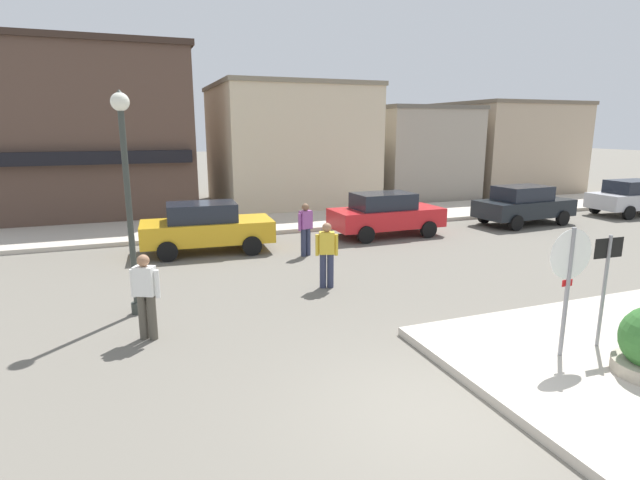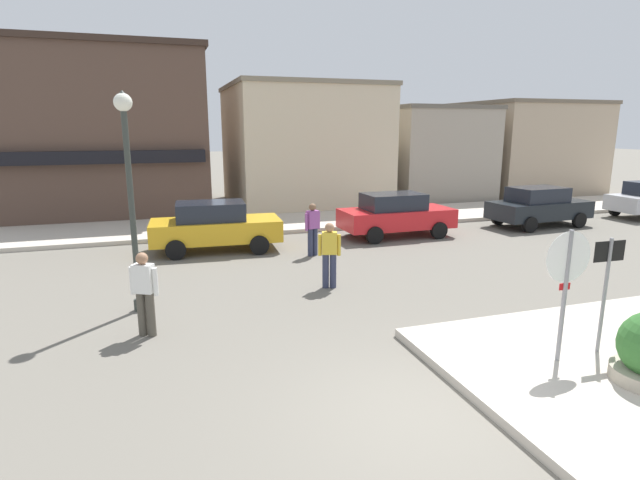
{
  "view_description": "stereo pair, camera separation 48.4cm",
  "coord_description": "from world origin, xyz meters",
  "px_view_note": "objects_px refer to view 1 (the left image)",
  "views": [
    {
      "loc": [
        -3.7,
        -5.13,
        3.82
      ],
      "look_at": [
        -0.05,
        4.5,
        1.5
      ],
      "focal_mm": 28.0,
      "sensor_mm": 36.0,
      "label": 1
    },
    {
      "loc": [
        -3.24,
        -5.29,
        3.82
      ],
      "look_at": [
        -0.05,
        4.5,
        1.5
      ],
      "focal_mm": 28.0,
      "sensor_mm": 36.0,
      "label": 2
    }
  ],
  "objects_px": {
    "parked_car_second": "(386,214)",
    "parked_car_third": "(524,205)",
    "one_way_sign": "(605,280)",
    "parked_car_fourth": "(633,197)",
    "parked_car_nearest": "(206,227)",
    "lamp_post": "(126,172)",
    "stop_sign": "(568,276)",
    "pedestrian_kerb_side": "(306,228)",
    "pedestrian_crossing_near": "(327,253)",
    "pedestrian_crossing_far": "(146,294)"
  },
  "relations": [
    {
      "from": "parked_car_third",
      "to": "stop_sign",
      "type": "bearing_deg",
      "value": -129.81
    },
    {
      "from": "stop_sign",
      "to": "parked_car_nearest",
      "type": "relative_size",
      "value": 0.56
    },
    {
      "from": "parked_car_second",
      "to": "pedestrian_kerb_side",
      "type": "distance_m",
      "value": 4.01
    },
    {
      "from": "pedestrian_kerb_side",
      "to": "pedestrian_crossing_near",
      "type": "bearing_deg",
      "value": -99.89
    },
    {
      "from": "lamp_post",
      "to": "parked_car_nearest",
      "type": "bearing_deg",
      "value": 66.11
    },
    {
      "from": "parked_car_fourth",
      "to": "pedestrian_crossing_far",
      "type": "distance_m",
      "value": 21.82
    },
    {
      "from": "pedestrian_crossing_near",
      "to": "pedestrian_crossing_far",
      "type": "relative_size",
      "value": 1.0
    },
    {
      "from": "parked_car_nearest",
      "to": "parked_car_second",
      "type": "xyz_separation_m",
      "value": [
        6.38,
        0.16,
        0.0
      ]
    },
    {
      "from": "lamp_post",
      "to": "pedestrian_crossing_far",
      "type": "height_order",
      "value": "lamp_post"
    },
    {
      "from": "pedestrian_kerb_side",
      "to": "one_way_sign",
      "type": "bearing_deg",
      "value": -73.19
    },
    {
      "from": "stop_sign",
      "to": "pedestrian_crossing_near",
      "type": "relative_size",
      "value": 1.43
    },
    {
      "from": "lamp_post",
      "to": "parked_car_fourth",
      "type": "height_order",
      "value": "lamp_post"
    },
    {
      "from": "parked_car_third",
      "to": "pedestrian_kerb_side",
      "type": "bearing_deg",
      "value": -170.37
    },
    {
      "from": "lamp_post",
      "to": "pedestrian_crossing_far",
      "type": "xyz_separation_m",
      "value": [
        0.17,
        -1.46,
        -2.09
      ]
    },
    {
      "from": "parked_car_nearest",
      "to": "parked_car_third",
      "type": "xyz_separation_m",
      "value": [
        12.61,
        0.13,
        0.0
      ]
    },
    {
      "from": "lamp_post",
      "to": "pedestrian_kerb_side",
      "type": "xyz_separation_m",
      "value": [
        4.92,
        3.34,
        -2.09
      ]
    },
    {
      "from": "stop_sign",
      "to": "parked_car_second",
      "type": "bearing_deg",
      "value": 78.39
    },
    {
      "from": "one_way_sign",
      "to": "lamp_post",
      "type": "distance_m",
      "value": 8.99
    },
    {
      "from": "pedestrian_crossing_near",
      "to": "parked_car_nearest",
      "type": "bearing_deg",
      "value": 115.29
    },
    {
      "from": "parked_car_second",
      "to": "parked_car_third",
      "type": "relative_size",
      "value": 0.98
    },
    {
      "from": "lamp_post",
      "to": "parked_car_second",
      "type": "xyz_separation_m",
      "value": [
        8.55,
        5.04,
        -2.15
      ]
    },
    {
      "from": "parked_car_third",
      "to": "pedestrian_crossing_far",
      "type": "distance_m",
      "value": 15.97
    },
    {
      "from": "one_way_sign",
      "to": "parked_car_second",
      "type": "relative_size",
      "value": 0.52
    },
    {
      "from": "parked_car_second",
      "to": "one_way_sign",
      "type": "bearing_deg",
      "value": -96.66
    },
    {
      "from": "stop_sign",
      "to": "pedestrian_crossing_near",
      "type": "bearing_deg",
      "value": 112.62
    },
    {
      "from": "parked_car_nearest",
      "to": "parked_car_fourth",
      "type": "distance_m",
      "value": 18.84
    },
    {
      "from": "one_way_sign",
      "to": "pedestrian_kerb_side",
      "type": "distance_m",
      "value": 8.57
    },
    {
      "from": "parked_car_nearest",
      "to": "parked_car_third",
      "type": "distance_m",
      "value": 12.61
    },
    {
      "from": "parked_car_third",
      "to": "pedestrian_crossing_near",
      "type": "xyz_separation_m",
      "value": [
        -10.4,
        -4.8,
        0.06
      ]
    },
    {
      "from": "parked_car_second",
      "to": "parked_car_fourth",
      "type": "relative_size",
      "value": 0.99
    },
    {
      "from": "parked_car_nearest",
      "to": "pedestrian_crossing_far",
      "type": "height_order",
      "value": "pedestrian_crossing_far"
    },
    {
      "from": "parked_car_second",
      "to": "parked_car_third",
      "type": "distance_m",
      "value": 6.22
    },
    {
      "from": "one_way_sign",
      "to": "parked_car_fourth",
      "type": "distance_m",
      "value": 16.84
    },
    {
      "from": "parked_car_third",
      "to": "pedestrian_crossing_far",
      "type": "xyz_separation_m",
      "value": [
        -14.6,
        -6.47,
        0.06
      ]
    },
    {
      "from": "parked_car_second",
      "to": "parked_car_third",
      "type": "height_order",
      "value": "same"
    },
    {
      "from": "parked_car_nearest",
      "to": "parked_car_fourth",
      "type": "relative_size",
      "value": 1.01
    },
    {
      "from": "lamp_post",
      "to": "parked_car_nearest",
      "type": "xyz_separation_m",
      "value": [
        2.16,
        4.88,
        -2.15
      ]
    },
    {
      "from": "one_way_sign",
      "to": "parked_car_fourth",
      "type": "xyz_separation_m",
      "value": [
        13.61,
        9.91,
        -0.52
      ]
    },
    {
      "from": "parked_car_third",
      "to": "pedestrian_kerb_side",
      "type": "height_order",
      "value": "pedestrian_kerb_side"
    },
    {
      "from": "stop_sign",
      "to": "one_way_sign",
      "type": "relative_size",
      "value": 1.1
    },
    {
      "from": "parked_car_second",
      "to": "pedestrian_crossing_near",
      "type": "bearing_deg",
      "value": -130.86
    },
    {
      "from": "stop_sign",
      "to": "pedestrian_kerb_side",
      "type": "xyz_separation_m",
      "value": [
        -1.59,
        8.25,
        -0.65
      ]
    },
    {
      "from": "parked_car_fourth",
      "to": "parked_car_second",
      "type": "bearing_deg",
      "value": -179.92
    },
    {
      "from": "pedestrian_kerb_side",
      "to": "lamp_post",
      "type": "bearing_deg",
      "value": -145.79
    },
    {
      "from": "stop_sign",
      "to": "one_way_sign",
      "type": "xyz_separation_m",
      "value": [
        0.89,
        0.05,
        -0.19
      ]
    },
    {
      "from": "one_way_sign",
      "to": "lamp_post",
      "type": "relative_size",
      "value": 0.46
    },
    {
      "from": "parked_car_third",
      "to": "pedestrian_crossing_near",
      "type": "distance_m",
      "value": 11.46
    },
    {
      "from": "parked_car_second",
      "to": "pedestrian_crossing_near",
      "type": "distance_m",
      "value": 6.39
    },
    {
      "from": "one_way_sign",
      "to": "parked_car_third",
      "type": "height_order",
      "value": "one_way_sign"
    },
    {
      "from": "parked_car_second",
      "to": "stop_sign",
      "type": "bearing_deg",
      "value": -101.61
    }
  ]
}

